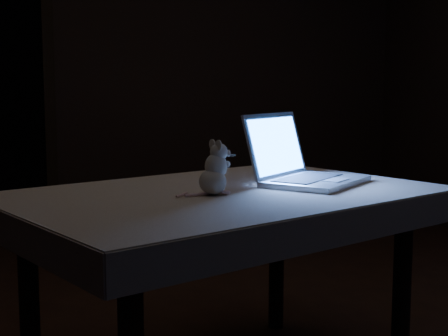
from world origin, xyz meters
name	(u,v)px	position (x,y,z in m)	size (l,w,h in m)	color
back_wall	(131,57)	(0.00, 2.50, 1.30)	(4.50, 0.04, 2.60)	black
table	(224,294)	(-0.30, -0.33, 0.36)	(1.33, 0.86, 0.71)	black
tablecloth	(230,207)	(-0.29, -0.35, 0.67)	(1.44, 0.96, 0.11)	beige
laptop	(317,148)	(0.07, -0.30, 0.85)	(0.39, 0.34, 0.26)	silver
plush_mouse	(213,168)	(-0.37, -0.39, 0.81)	(0.13, 0.13, 0.18)	silver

